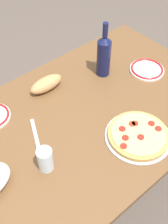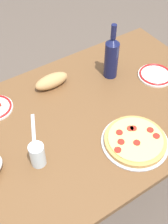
{
  "view_description": "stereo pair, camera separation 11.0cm",
  "coord_description": "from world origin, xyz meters",
  "px_view_note": "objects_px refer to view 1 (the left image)",
  "views": [
    {
      "loc": [
        -0.56,
        -0.66,
        1.69
      ],
      "look_at": [
        0.0,
        0.0,
        0.73
      ],
      "focal_mm": 46.37,
      "sensor_mm": 36.0,
      "label": 1
    },
    {
      "loc": [
        -0.48,
        -0.73,
        1.69
      ],
      "look_at": [
        0.0,
        0.0,
        0.73
      ],
      "focal_mm": 46.37,
      "sensor_mm": 36.0,
      "label": 2
    }
  ],
  "objects_px": {
    "dining_table": "(84,131)",
    "bread_loaf": "(46,84)",
    "pepperoni_pizza": "(138,135)",
    "wine_bottle": "(104,55)",
    "water_glass": "(45,159)",
    "side_plate_far": "(147,69)"
  },
  "relations": [
    {
      "from": "dining_table",
      "to": "bread_loaf",
      "type": "xyz_separation_m",
      "value": [
        -0.02,
        0.26,
        0.14
      ]
    },
    {
      "from": "pepperoni_pizza",
      "to": "bread_loaf",
      "type": "xyz_separation_m",
      "value": [
        -0.12,
        0.5,
        0.02
      ]
    },
    {
      "from": "bread_loaf",
      "to": "pepperoni_pizza",
      "type": "bearing_deg",
      "value": -76.3
    },
    {
      "from": "dining_table",
      "to": "wine_bottle",
      "type": "distance_m",
      "value": 0.39
    },
    {
      "from": "dining_table",
      "to": "bread_loaf",
      "type": "relative_size",
      "value": 7.95
    },
    {
      "from": "wine_bottle",
      "to": "water_glass",
      "type": "xyz_separation_m",
      "value": [
        -0.56,
        -0.27,
        -0.06
      ]
    },
    {
      "from": "wine_bottle",
      "to": "water_glass",
      "type": "height_order",
      "value": "wine_bottle"
    },
    {
      "from": "pepperoni_pizza",
      "to": "side_plate_far",
      "type": "distance_m",
      "value": 0.45
    },
    {
      "from": "wine_bottle",
      "to": "bread_loaf",
      "type": "bearing_deg",
      "value": 162.83
    },
    {
      "from": "wine_bottle",
      "to": "side_plate_far",
      "type": "bearing_deg",
      "value": -35.48
    },
    {
      "from": "pepperoni_pizza",
      "to": "bread_loaf",
      "type": "relative_size",
      "value": 1.61
    },
    {
      "from": "wine_bottle",
      "to": "water_glass",
      "type": "distance_m",
      "value": 0.62
    },
    {
      "from": "side_plate_far",
      "to": "bread_loaf",
      "type": "height_order",
      "value": "bread_loaf"
    },
    {
      "from": "dining_table",
      "to": "wine_bottle",
      "type": "bearing_deg",
      "value": 31.6
    },
    {
      "from": "dining_table",
      "to": "side_plate_far",
      "type": "relative_size",
      "value": 7.77
    },
    {
      "from": "pepperoni_pizza",
      "to": "dining_table",
      "type": "bearing_deg",
      "value": 112.38
    },
    {
      "from": "pepperoni_pizza",
      "to": "wine_bottle",
      "type": "height_order",
      "value": "wine_bottle"
    },
    {
      "from": "water_glass",
      "to": "dining_table",
      "type": "bearing_deg",
      "value": 20.47
    },
    {
      "from": "dining_table",
      "to": "side_plate_far",
      "type": "distance_m",
      "value": 0.48
    },
    {
      "from": "bread_loaf",
      "to": "side_plate_far",
      "type": "bearing_deg",
      "value": -25.1
    },
    {
      "from": "dining_table",
      "to": "pepperoni_pizza",
      "type": "xyz_separation_m",
      "value": [
        0.1,
        -0.24,
        0.12
      ]
    },
    {
      "from": "pepperoni_pizza",
      "to": "water_glass",
      "type": "height_order",
      "value": "water_glass"
    }
  ]
}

